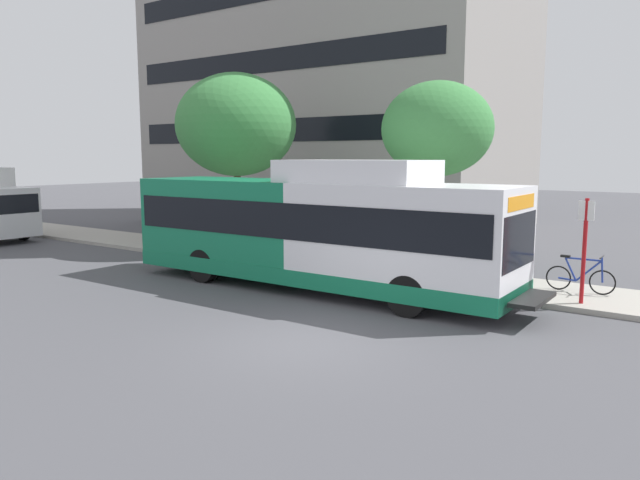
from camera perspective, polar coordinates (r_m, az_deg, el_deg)
The scene contains 7 objects.
ground_plane at distance 18.04m, azimuth -22.09°, elevation -4.57°, with size 120.00×120.00×0.00m, color #4C4C51.
sidewalk_curb at distance 21.23m, azimuth -2.97°, elevation -1.98°, with size 3.00×56.00×0.14m, color #A8A399.
transit_bus at distance 16.72m, azimuth -0.58°, elevation 1.00°, with size 2.58×12.25×3.65m.
bus_stop_sign_pole at distance 15.89m, azimuth 23.98°, elevation -0.25°, with size 0.10×0.36×2.60m.
bicycle_parked at distance 17.35m, azimuth 23.63°, elevation -3.24°, with size 0.52×1.76×1.02m.
street_tree_near_stop at distance 18.99m, azimuth 11.13°, elevation 10.32°, with size 3.42×3.42×5.90m.
street_tree_mid_block at distance 24.15m, azimuth -8.02°, elevation 10.83°, with size 4.74×4.74×6.85m.
Camera 1 is at (-9.45, -6.90, 3.73)m, focal length 33.46 mm.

